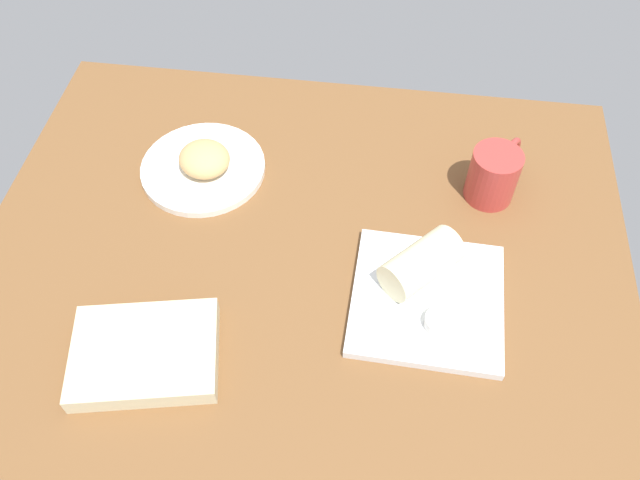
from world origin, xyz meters
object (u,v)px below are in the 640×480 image
object	(u,v)px
round_plate	(203,168)
sauce_cup	(441,322)
square_plate	(427,299)
coffee_mug	(494,174)
breakfast_wrap	(421,263)
book_stack	(145,353)
scone_pastry	(204,159)

from	to	relation	value
round_plate	sauce_cup	size ratio (longest dim) A/B	4.65
square_plate	coffee_mug	world-z (taller)	coffee_mug
square_plate	sauce_cup	size ratio (longest dim) A/B	4.81
round_plate	coffee_mug	bearing A→B (deg)	-178.47
sauce_cup	coffee_mug	bearing A→B (deg)	-105.71
sauce_cup	breakfast_wrap	size ratio (longest dim) A/B	0.38
square_plate	coffee_mug	distance (cm)	27.16
book_stack	square_plate	bearing A→B (deg)	-159.34
square_plate	coffee_mug	bearing A→B (deg)	-112.65
sauce_cup	coffee_mug	size ratio (longest dim) A/B	0.38
breakfast_wrap	coffee_mug	distance (cm)	23.96
round_plate	breakfast_wrap	xyz separation A→B (cm)	(-40.55, 19.39, 4.21)
sauce_cup	coffee_mug	xyz separation A→B (cm)	(-8.35, -29.70, 2.39)
round_plate	coffee_mug	world-z (taller)	coffee_mug
sauce_cup	book_stack	size ratio (longest dim) A/B	0.20
breakfast_wrap	book_stack	distance (cm)	44.35
scone_pastry	round_plate	bearing A→B (deg)	-34.42
breakfast_wrap	round_plate	bearing A→B (deg)	-162.06
scone_pastry	book_stack	bearing A→B (deg)	90.11
book_stack	scone_pastry	bearing A→B (deg)	-89.89
square_plate	breakfast_wrap	bearing A→B (deg)	-68.25
scone_pastry	coffee_mug	world-z (taller)	coffee_mug
book_stack	coffee_mug	distance (cm)	65.57
breakfast_wrap	book_stack	xyz separation A→B (cm)	(39.69, 19.52, -3.23)
sauce_cup	breakfast_wrap	distance (cm)	9.85
breakfast_wrap	coffee_mug	xyz separation A→B (cm)	(-11.91, -20.79, 0.19)
square_plate	breakfast_wrap	distance (cm)	5.92
scone_pastry	book_stack	world-z (taller)	scone_pastry
breakfast_wrap	coffee_mug	world-z (taller)	coffee_mug
scone_pastry	sauce_cup	distance (cm)	51.47
round_plate	coffee_mug	size ratio (longest dim) A/B	1.77
coffee_mug	scone_pastry	bearing A→B (deg)	2.15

